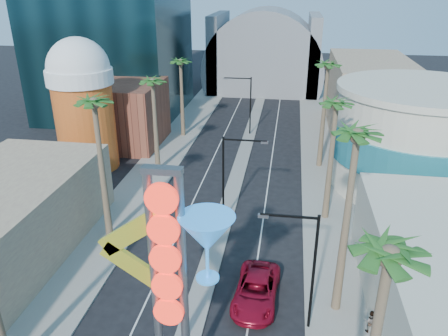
# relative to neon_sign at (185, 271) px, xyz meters

# --- Properties ---
(sidewalk_west) EXTENTS (5.00, 100.00, 0.15)m
(sidewalk_west) POSITION_rel_neon_sign_xyz_m (-10.32, 32.04, -7.23)
(sidewalk_west) COLOR gray
(sidewalk_west) RESTS_ON ground
(sidewalk_east) EXTENTS (5.00, 100.00, 0.15)m
(sidewalk_east) POSITION_rel_neon_sign_xyz_m (8.68, 32.04, -7.23)
(sidewalk_east) COLOR gray
(sidewalk_east) RESTS_ON ground
(median) EXTENTS (1.60, 84.00, 0.15)m
(median) POSITION_rel_neon_sign_xyz_m (-0.82, 35.04, -7.23)
(median) COLOR gray
(median) RESTS_ON ground
(brick_filler_west) EXTENTS (10.00, 10.00, 8.00)m
(brick_filler_west) POSITION_rel_neon_sign_xyz_m (-16.82, 35.04, -3.31)
(brick_filler_west) COLOR brown
(brick_filler_west) RESTS_ON ground
(filler_east) EXTENTS (10.00, 20.00, 10.00)m
(filler_east) POSITION_rel_neon_sign_xyz_m (15.18, 45.04, -2.31)
(filler_east) COLOR #9A7763
(filler_east) RESTS_ON ground
(beer_mug) EXTENTS (7.00, 7.00, 14.50)m
(beer_mug) POSITION_rel_neon_sign_xyz_m (-17.82, 27.04, 0.54)
(beer_mug) COLOR #BE4819
(beer_mug) RESTS_ON ground
(turquoise_building) EXTENTS (16.60, 16.60, 10.60)m
(turquoise_building) POSITION_rel_neon_sign_xyz_m (17.18, 27.04, -2.06)
(turquoise_building) COLOR beige
(turquoise_building) RESTS_ON ground
(canopy) EXTENTS (22.00, 16.00, 22.00)m
(canopy) POSITION_rel_neon_sign_xyz_m (-0.82, 69.04, -3.00)
(canopy) COLOR slate
(canopy) RESTS_ON ground
(neon_sign) EXTENTS (6.53, 2.60, 12.55)m
(neon_sign) POSITION_rel_neon_sign_xyz_m (0.00, 0.00, 0.00)
(neon_sign) COLOR gray
(neon_sign) RESTS_ON ground
(streetlight_0) EXTENTS (3.79, 0.25, 8.00)m
(streetlight_0) POSITION_rel_neon_sign_xyz_m (-0.27, 17.04, -2.43)
(streetlight_0) COLOR black
(streetlight_0) RESTS_ON ground
(streetlight_1) EXTENTS (3.79, 0.25, 8.00)m
(streetlight_1) POSITION_rel_neon_sign_xyz_m (-1.36, 41.04, -2.43)
(streetlight_1) COLOR black
(streetlight_1) RESTS_ON ground
(streetlight_2) EXTENTS (3.45, 0.25, 8.00)m
(streetlight_2) POSITION_rel_neon_sign_xyz_m (5.91, 5.04, -2.47)
(streetlight_2) COLOR black
(streetlight_2) RESTS_ON ground
(palm_1) EXTENTS (2.40, 2.40, 12.70)m
(palm_1) POSITION_rel_neon_sign_xyz_m (-9.82, 13.04, 3.52)
(palm_1) COLOR brown
(palm_1) RESTS_ON ground
(palm_2) EXTENTS (2.40, 2.40, 11.20)m
(palm_2) POSITION_rel_neon_sign_xyz_m (-9.82, 27.04, 2.17)
(palm_2) COLOR brown
(palm_2) RESTS_ON ground
(palm_3) EXTENTS (2.40, 2.40, 11.20)m
(palm_3) POSITION_rel_neon_sign_xyz_m (-9.82, 39.04, 2.17)
(palm_3) COLOR brown
(palm_3) RESTS_ON ground
(palm_4) EXTENTS (2.40, 2.40, 12.20)m
(palm_4) POSITION_rel_neon_sign_xyz_m (8.18, -2.96, 3.07)
(palm_4) COLOR brown
(palm_4) RESTS_ON ground
(palm_5) EXTENTS (2.40, 2.40, 13.20)m
(palm_5) POSITION_rel_neon_sign_xyz_m (8.18, 7.04, 3.96)
(palm_5) COLOR brown
(palm_5) RESTS_ON ground
(palm_6) EXTENTS (2.40, 2.40, 11.70)m
(palm_6) POSITION_rel_neon_sign_xyz_m (8.18, 19.04, 2.62)
(palm_6) COLOR brown
(palm_6) RESTS_ON ground
(palm_7) EXTENTS (2.40, 2.40, 12.70)m
(palm_7) POSITION_rel_neon_sign_xyz_m (8.18, 31.04, 3.52)
(palm_7) COLOR brown
(palm_7) RESTS_ON ground
(red_pickup) EXTENTS (3.12, 6.19, 1.68)m
(red_pickup) POSITION_rel_neon_sign_xyz_m (2.96, 7.07, -6.47)
(red_pickup) COLOR maroon
(red_pickup) RESTS_ON ground
(pedestrian_b) EXTENTS (0.85, 0.72, 1.54)m
(pedestrian_b) POSITION_rel_neon_sign_xyz_m (10.02, 5.14, -6.39)
(pedestrian_b) COLOR gray
(pedestrian_b) RESTS_ON sidewalk_east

